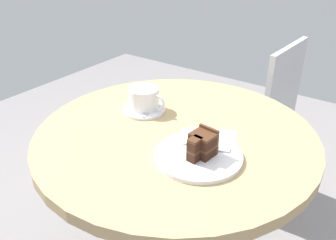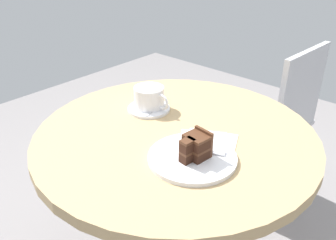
# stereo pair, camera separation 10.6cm
# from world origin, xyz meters

# --- Properties ---
(cafe_table) EXTENTS (0.86, 0.86, 0.74)m
(cafe_table) POSITION_xyz_m (0.00, 0.00, 0.62)
(cafe_table) COLOR tan
(cafe_table) RESTS_ON ground
(saucer) EXTENTS (0.14, 0.14, 0.01)m
(saucer) POSITION_xyz_m (-0.17, 0.05, 0.74)
(saucer) COLOR white
(saucer) RESTS_ON cafe_table
(coffee_cup) EXTENTS (0.14, 0.10, 0.07)m
(coffee_cup) POSITION_xyz_m (-0.17, 0.06, 0.78)
(coffee_cup) COLOR white
(coffee_cup) RESTS_ON saucer
(teaspoon) EXTENTS (0.02, 0.10, 0.00)m
(teaspoon) POSITION_xyz_m (-0.13, 0.03, 0.75)
(teaspoon) COLOR #B7B7BC
(teaspoon) RESTS_ON saucer
(cake_plate) EXTENTS (0.24, 0.24, 0.01)m
(cake_plate) POSITION_xyz_m (0.13, -0.08, 0.74)
(cake_plate) COLOR white
(cake_plate) RESTS_ON cafe_table
(cake_slice) EXTENTS (0.07, 0.09, 0.07)m
(cake_slice) POSITION_xyz_m (0.14, -0.08, 0.78)
(cake_slice) COLOR #381E14
(cake_slice) RESTS_ON cake_plate
(fork) EXTENTS (0.13, 0.06, 0.00)m
(fork) POSITION_xyz_m (0.15, -0.04, 0.75)
(fork) COLOR #B7B7BC
(fork) RESTS_ON cake_plate
(napkin) EXTENTS (0.21, 0.20, 0.00)m
(napkin) POSITION_xyz_m (0.11, 0.01, 0.74)
(napkin) COLOR silver
(napkin) RESTS_ON cafe_table
(cafe_chair) EXTENTS (0.40, 0.40, 0.85)m
(cafe_chair) POSITION_xyz_m (0.00, 0.73, 0.51)
(cafe_chair) COLOR #BCBCC1
(cafe_chair) RESTS_ON ground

